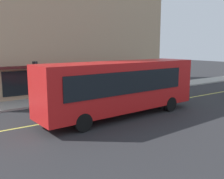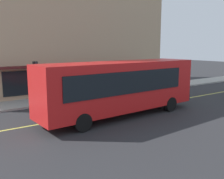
% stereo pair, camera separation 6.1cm
% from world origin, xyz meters
% --- Properties ---
extents(ground, '(120.00, 120.00, 0.00)m').
position_xyz_m(ground, '(0.00, 0.00, 0.00)').
color(ground, '#28282B').
extents(sidewalk, '(80.00, 2.91, 0.15)m').
position_xyz_m(sidewalk, '(0.00, 5.54, 0.07)').
color(sidewalk, '#9E9B93').
rests_on(sidewalk, ground).
extents(lane_centre_stripe, '(36.00, 0.16, 0.01)m').
position_xyz_m(lane_centre_stripe, '(0.00, 0.00, 0.00)').
color(lane_centre_stripe, '#D8D14C').
rests_on(lane_centre_stripe, ground).
extents(storefront_building, '(21.51, 10.84, 15.94)m').
position_xyz_m(storefront_building, '(0.53, 12.11, 7.96)').
color(storefront_building, tan).
rests_on(storefront_building, ground).
extents(bus, '(11.23, 3.04, 3.50)m').
position_xyz_m(bus, '(-0.47, -1.27, 1.99)').
color(bus, red).
rests_on(bus, ground).
extents(traffic_light, '(0.30, 0.52, 3.20)m').
position_xyz_m(traffic_light, '(-3.98, 4.69, 2.53)').
color(traffic_light, '#2D2D33').
rests_on(traffic_light, sidewalk).
extents(pedestrian_at_corner, '(0.34, 0.34, 1.87)m').
position_xyz_m(pedestrian_at_corner, '(-2.70, 5.91, 1.28)').
color(pedestrian_at_corner, black).
rests_on(pedestrian_at_corner, sidewalk).
extents(pedestrian_mid_block, '(0.34, 0.34, 1.63)m').
position_xyz_m(pedestrian_mid_block, '(10.26, 4.52, 1.12)').
color(pedestrian_mid_block, black).
rests_on(pedestrian_mid_block, sidewalk).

